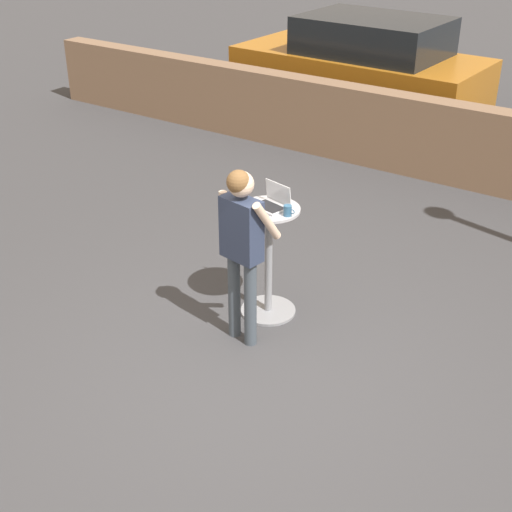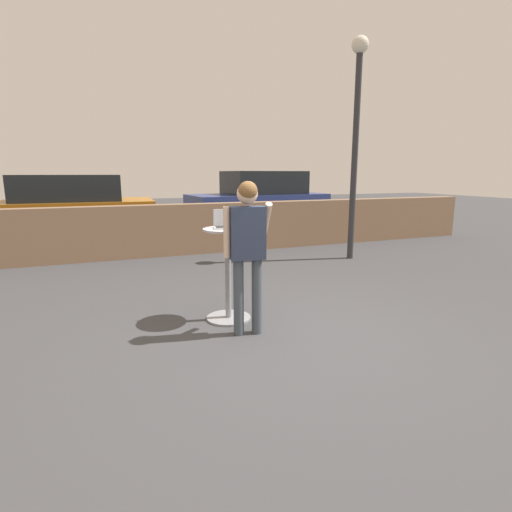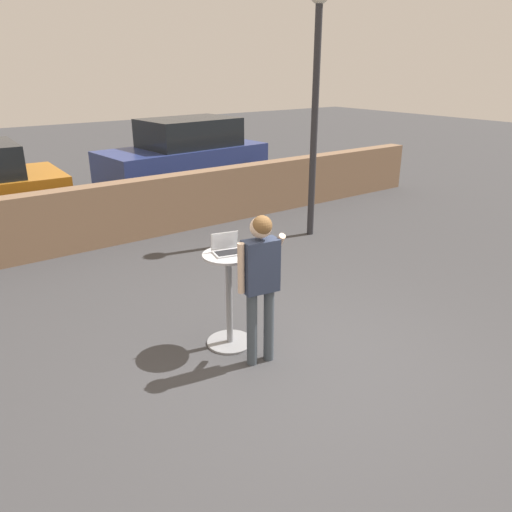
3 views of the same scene
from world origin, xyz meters
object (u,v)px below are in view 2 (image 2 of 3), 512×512
object	(u,v)px
standing_person	(247,241)
parked_car_near_street	(64,211)
cafe_table	(228,273)
street_lamp	(357,119)
laptop	(227,224)
parked_car_further_down	(259,201)
coffee_mug	(247,224)

from	to	relation	value
standing_person	parked_car_near_street	world-z (taller)	parked_car_near_street
cafe_table	standing_person	world-z (taller)	standing_person
street_lamp	standing_person	bearing A→B (deg)	-138.83
laptop	parked_car_further_down	size ratio (longest dim) A/B	0.08
street_lamp	laptop	bearing A→B (deg)	-144.90
cafe_table	parked_car_near_street	world-z (taller)	parked_car_near_street
laptop	parked_car_near_street	world-z (taller)	parked_car_near_street
standing_person	cafe_table	bearing A→B (deg)	96.37
street_lamp	parked_car_near_street	bearing A→B (deg)	146.98
laptop	parked_car_near_street	xyz separation A→B (m)	(-2.09, 5.93, -0.28)
standing_person	laptop	bearing A→B (deg)	94.97
coffee_mug	standing_person	size ratio (longest dim) A/B	0.07
laptop	standing_person	xyz separation A→B (m)	(0.05, -0.54, -0.11)
laptop	standing_person	world-z (taller)	standing_person
street_lamp	coffee_mug	bearing A→B (deg)	-142.27
laptop	standing_person	distance (m)	0.55
parked_car_further_down	street_lamp	xyz separation A→B (m)	(0.23, -4.37, 1.83)
laptop	parked_car_near_street	distance (m)	6.29
cafe_table	coffee_mug	size ratio (longest dim) A/B	10.15
cafe_table	street_lamp	bearing A→B (deg)	35.43
coffee_mug	standing_person	distance (m)	0.50
laptop	coffee_mug	bearing A→B (deg)	-20.04
cafe_table	coffee_mug	world-z (taller)	coffee_mug
laptop	coffee_mug	distance (m)	0.22
laptop	street_lamp	bearing A→B (deg)	35.10
laptop	parked_car_near_street	bearing A→B (deg)	109.43
cafe_table	parked_car_further_down	world-z (taller)	parked_car_further_down
laptop	cafe_table	bearing A→B (deg)	-104.51
cafe_table	parked_car_near_street	distance (m)	6.32
parked_car_near_street	coffee_mug	bearing A→B (deg)	-69.03
standing_person	parked_car_further_down	world-z (taller)	parked_car_further_down
laptop	coffee_mug	world-z (taller)	laptop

